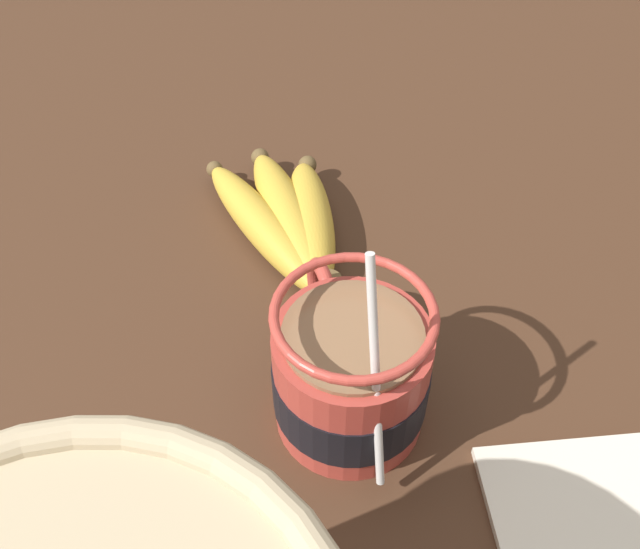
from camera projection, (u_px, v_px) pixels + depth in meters
table at (347, 337)px, 52.89cm from camera, size 122.36×122.36×2.51cm
coffee_mug at (350, 374)px, 43.75cm from camera, size 14.72×9.73×16.60cm
banana_bunch at (290, 222)px, 57.14cm from camera, size 19.60×11.15×4.04cm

